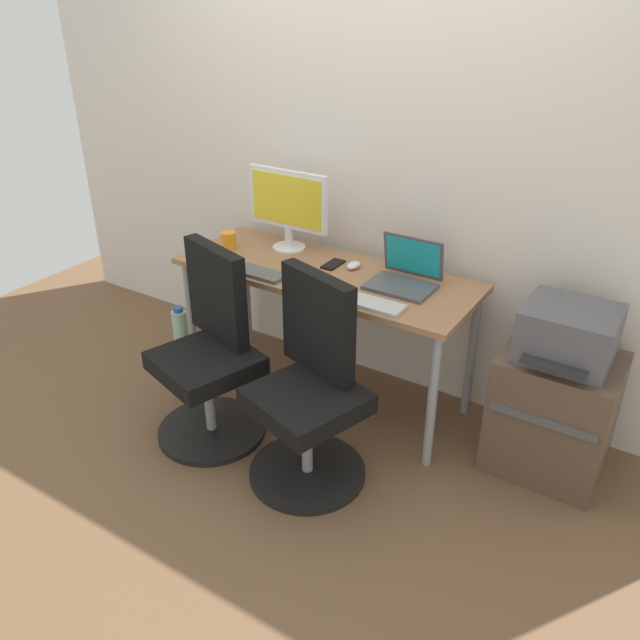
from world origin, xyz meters
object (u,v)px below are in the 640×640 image
printer (568,334)px  office_chair_left (211,355)px  office_chair_right (311,391)px  coffee_mug (229,240)px  water_bottle_on_floor (181,331)px  desktop_monitor (288,204)px  open_laptop (406,274)px  side_cabinet (552,413)px

printer → office_chair_left: bearing=-158.1°
office_chair_left → office_chair_right: same height
printer → coffee_mug: same height
office_chair_left → office_chair_right: (0.58, -0.00, 0.00)m
water_bottle_on_floor → desktop_monitor: size_ratio=0.65×
office_chair_right → desktop_monitor: (-0.60, 0.71, 0.56)m
office_chair_left → printer: office_chair_left is taller
printer → desktop_monitor: bearing=176.1°
open_laptop → office_chair_right: bearing=-102.6°
office_chair_right → coffee_mug: office_chair_right is taller
office_chair_left → desktop_monitor: (-0.02, 0.71, 0.56)m
water_bottle_on_floor → coffee_mug: (0.36, 0.08, 0.64)m
office_chair_left → side_cabinet: office_chair_left is taller
water_bottle_on_floor → open_laptop: bearing=7.0°
printer → side_cabinet: bearing=90.0°
water_bottle_on_floor → coffee_mug: bearing=12.6°
open_laptop → office_chair_left: bearing=-139.2°
water_bottle_on_floor → open_laptop: open_laptop is taller
office_chair_left → printer: size_ratio=2.35×
office_chair_left → side_cabinet: bearing=21.9°
office_chair_left → water_bottle_on_floor: bearing=145.7°
side_cabinet → desktop_monitor: 1.68m
water_bottle_on_floor → office_chair_left: bearing=-34.3°
office_chair_right → printer: size_ratio=2.35×
office_chair_left → open_laptop: 1.02m
printer → open_laptop: 0.79m
office_chair_left → water_bottle_on_floor: (-0.66, 0.45, -0.28)m
office_chair_left → water_bottle_on_floor: 0.85m
printer → open_laptop: size_ratio=1.29×
open_laptop → printer: bearing=-1.4°
open_laptop → side_cabinet: bearing=-1.3°
printer → coffee_mug: bearing=-177.8°
desktop_monitor → open_laptop: size_ratio=1.55×
open_laptop → desktop_monitor: bearing=173.4°
office_chair_right → side_cabinet: size_ratio=1.60×
open_laptop → coffee_mug: (-1.02, -0.09, -0.01)m
office_chair_left → printer: (1.50, 0.60, 0.29)m
desktop_monitor → water_bottle_on_floor: bearing=-158.2°
desktop_monitor → coffee_mug: desktop_monitor is taller
coffee_mug → office_chair_left: bearing=-60.7°
office_chair_right → coffee_mug: 1.09m
printer → coffee_mug: 1.80m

